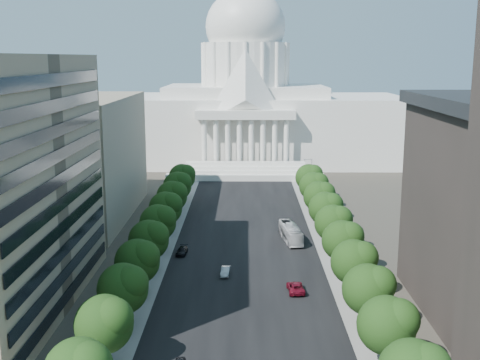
{
  "coord_description": "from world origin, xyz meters",
  "views": [
    {
      "loc": [
        0.0,
        -47.23,
        39.5
      ],
      "look_at": [
        -1.09,
        76.11,
        14.33
      ],
      "focal_mm": 45.0,
      "sensor_mm": 36.0,
      "label": 1
    }
  ],
  "objects_px": {
    "car_red": "(296,288)",
    "car_dark_b": "(182,251)",
    "city_bus": "(291,233)",
    "car_silver": "(225,271)"
  },
  "relations": [
    {
      "from": "car_red",
      "to": "car_dark_b",
      "type": "xyz_separation_m",
      "value": [
        -21.6,
        19.83,
        -0.09
      ]
    },
    {
      "from": "car_red",
      "to": "car_dark_b",
      "type": "distance_m",
      "value": 29.32
    },
    {
      "from": "car_dark_b",
      "to": "city_bus",
      "type": "height_order",
      "value": "city_bus"
    },
    {
      "from": "car_silver",
      "to": "car_dark_b",
      "type": "relative_size",
      "value": 0.91
    },
    {
      "from": "car_red",
      "to": "city_bus",
      "type": "relative_size",
      "value": 0.44
    },
    {
      "from": "car_silver",
      "to": "car_red",
      "type": "distance_m",
      "value": 14.69
    },
    {
      "from": "car_silver",
      "to": "car_dark_b",
      "type": "distance_m",
      "value": 15.03
    },
    {
      "from": "car_red",
      "to": "city_bus",
      "type": "xyz_separation_m",
      "value": [
        1.31,
        29.51,
        1.01
      ]
    },
    {
      "from": "city_bus",
      "to": "car_silver",
      "type": "bearing_deg",
      "value": -129.9
    },
    {
      "from": "car_red",
      "to": "car_dark_b",
      "type": "height_order",
      "value": "car_red"
    }
  ]
}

